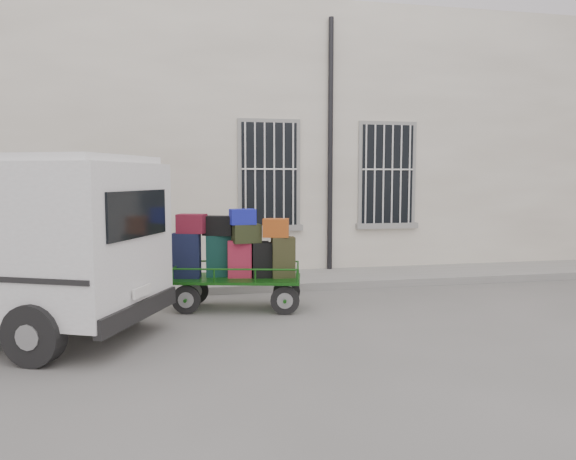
# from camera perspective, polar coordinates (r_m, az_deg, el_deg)

# --- Properties ---
(ground) EXTENTS (80.00, 80.00, 0.00)m
(ground) POSITION_cam_1_polar(r_m,az_deg,el_deg) (9.57, 3.65, -7.83)
(ground) COLOR #63635E
(ground) RESTS_ON ground
(building) EXTENTS (24.00, 5.15, 6.00)m
(building) POSITION_cam_1_polar(r_m,az_deg,el_deg) (14.71, -2.13, 8.55)
(building) COLOR beige
(building) RESTS_ON ground
(sidewalk) EXTENTS (24.00, 1.70, 0.15)m
(sidewalk) POSITION_cam_1_polar(r_m,az_deg,el_deg) (11.65, 0.72, -5.06)
(sidewalk) COLOR gray
(sidewalk) RESTS_ON ground
(luggage_cart) EXTENTS (2.46, 1.40, 1.67)m
(luggage_cart) POSITION_cam_1_polar(r_m,az_deg,el_deg) (9.30, -5.49, -2.68)
(luggage_cart) COLOR black
(luggage_cart) RESTS_ON ground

